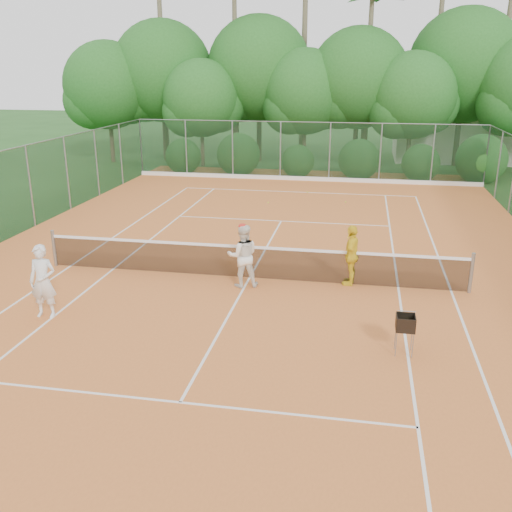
{
  "coord_description": "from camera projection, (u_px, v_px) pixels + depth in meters",
  "views": [
    {
      "loc": [
        2.93,
        -14.81,
        5.7
      ],
      "look_at": [
        0.41,
        -1.2,
        1.1
      ],
      "focal_mm": 40.0,
      "sensor_mm": 36.0,
      "label": 1
    }
  ],
  "objects": [
    {
      "name": "fence_back",
      "position": [
        305.0,
        151.0,
        29.64
      ],
      "size": [
        18.07,
        0.07,
        3.0
      ],
      "color": "#19381E",
      "rests_on": "clay_court"
    },
    {
      "name": "player_white",
      "position": [
        43.0,
        281.0,
        13.4
      ],
      "size": [
        0.67,
        0.47,
        1.78
      ],
      "primitive_type": "imported",
      "rotation": [
        0.0,
        0.0,
        0.06
      ],
      "color": "silver",
      "rests_on": "clay_court"
    },
    {
      "name": "ball_hopper",
      "position": [
        405.0,
        324.0,
        11.68
      ],
      "size": [
        0.37,
        0.37,
        0.85
      ],
      "rotation": [
        0.0,
        0.0,
        -0.05
      ],
      "color": "gray",
      "rests_on": "clay_court"
    },
    {
      "name": "player_center_grp",
      "position": [
        243.0,
        256.0,
        15.29
      ],
      "size": [
        0.99,
        0.86,
        1.76
      ],
      "color": "white",
      "rests_on": "clay_court"
    },
    {
      "name": "court_markings",
      "position": [
        249.0,
        278.0,
        16.12
      ],
      "size": [
        11.03,
        23.83,
        0.01
      ],
      "color": "white",
      "rests_on": "clay_court"
    },
    {
      "name": "ground",
      "position": [
        249.0,
        279.0,
        16.13
      ],
      "size": [
        120.0,
        120.0,
        0.0
      ],
      "primitive_type": "plane",
      "color": "#204B1A",
      "rests_on": "ground"
    },
    {
      "name": "club_building",
      "position": [
        459.0,
        136.0,
        36.49
      ],
      "size": [
        8.0,
        5.0,
        3.0
      ],
      "primitive_type": "cube",
      "color": "beige",
      "rests_on": "ground"
    },
    {
      "name": "clay_court",
      "position": [
        249.0,
        279.0,
        16.12
      ],
      "size": [
        18.0,
        36.0,
        0.02
      ],
      "primitive_type": "cube",
      "color": "orange",
      "rests_on": "ground"
    },
    {
      "name": "stray_ball_b",
      "position": [
        346.0,
        202.0,
        25.09
      ],
      "size": [
        0.07,
        0.07,
        0.07
      ],
      "primitive_type": "sphere",
      "color": "gold",
      "rests_on": "clay_court"
    },
    {
      "name": "tennis_net",
      "position": [
        249.0,
        261.0,
        15.96
      ],
      "size": [
        11.97,
        0.1,
        1.1
      ],
      "color": "gray",
      "rests_on": "clay_court"
    },
    {
      "name": "stray_ball_c",
      "position": [
        307.0,
        192.0,
        27.05
      ],
      "size": [
        0.07,
        0.07,
        0.07
      ],
      "primitive_type": "sphere",
      "color": "#A9C52E",
      "rests_on": "clay_court"
    },
    {
      "name": "tropical_treeline",
      "position": [
        340.0,
        78.0,
        33.13
      ],
      "size": [
        32.1,
        8.49,
        15.03
      ],
      "color": "brown",
      "rests_on": "ground"
    },
    {
      "name": "stray_ball_a",
      "position": [
        268.0,
        202.0,
        24.98
      ],
      "size": [
        0.07,
        0.07,
        0.07
      ],
      "primitive_type": "sphere",
      "color": "yellow",
      "rests_on": "clay_court"
    },
    {
      "name": "player_yellow",
      "position": [
        351.0,
        255.0,
        15.44
      ],
      "size": [
        0.55,
        1.03,
        1.67
      ],
      "primitive_type": "imported",
      "rotation": [
        0.0,
        0.0,
        -1.72
      ],
      "color": "yellow",
      "rests_on": "clay_court"
    }
  ]
}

